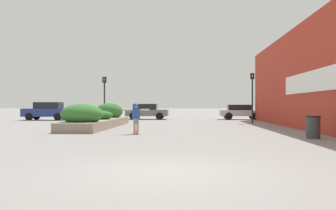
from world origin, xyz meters
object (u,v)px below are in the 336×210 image
(skateboarder, at_px, (136,115))
(traffic_light_left, at_px, (104,92))
(skateboard, at_px, (136,132))
(car_rightmost, at_px, (147,111))
(trash_bin, at_px, (313,127))
(car_leftmost, at_px, (240,112))
(car_center_right, at_px, (47,111))
(traffic_light_right, at_px, (252,89))

(skateboarder, xyz_separation_m, traffic_light_left, (-3.94, 10.78, 1.48))
(skateboard, height_order, car_rightmost, car_rightmost)
(trash_bin, bearing_deg, car_leftmost, 90.36)
(trash_bin, bearing_deg, skateboarder, 165.04)
(car_center_right, distance_m, car_rightmost, 9.09)
(trash_bin, bearing_deg, car_rightmost, 114.12)
(skateboarder, bearing_deg, car_rightmost, 79.59)
(skateboarder, relative_size, car_rightmost, 0.34)
(skateboarder, height_order, car_leftmost, skateboarder)
(car_leftmost, bearing_deg, skateboarder, -22.06)
(skateboarder, height_order, traffic_light_right, traffic_light_right)
(skateboarder, relative_size, traffic_light_right, 0.36)
(trash_bin, height_order, traffic_light_right, traffic_light_right)
(skateboard, distance_m, car_rightmost, 18.17)
(trash_bin, relative_size, car_rightmost, 0.23)
(skateboarder, height_order, car_center_right, car_center_right)
(trash_bin, distance_m, traffic_light_left, 17.25)
(skateboard, xyz_separation_m, traffic_light_left, (-3.94, 10.78, 2.32))
(car_rightmost, bearing_deg, skateboard, 4.78)
(car_leftmost, bearing_deg, trash_bin, 0.36)
(skateboard, bearing_deg, traffic_light_left, 94.89)
(car_leftmost, relative_size, car_rightmost, 0.99)
(trash_bin, distance_m, car_leftmost, 20.15)
(skateboard, xyz_separation_m, car_rightmost, (-1.51, 18.09, 0.71))
(car_leftmost, bearing_deg, skateboard, -22.06)
(car_leftmost, xyz_separation_m, traffic_light_left, (-11.30, -7.37, 1.65))
(car_center_right, bearing_deg, car_rightmost, -75.33)
(car_leftmost, xyz_separation_m, car_rightmost, (-8.87, -0.06, 0.03))
(car_rightmost, bearing_deg, traffic_light_right, 49.92)
(skateboard, relative_size, traffic_light_left, 0.21)
(traffic_light_right, bearing_deg, skateboarder, -123.88)
(car_center_right, height_order, traffic_light_left, traffic_light_left)
(trash_bin, bearing_deg, skateboard, 165.04)
(skateboarder, bearing_deg, car_center_right, 107.93)
(traffic_light_right, bearing_deg, car_rightmost, 139.92)
(skateboarder, relative_size, car_center_right, 0.32)
(skateboard, bearing_deg, trash_bin, -30.15)
(car_leftmost, distance_m, traffic_light_right, 7.62)
(trash_bin, xyz_separation_m, car_leftmost, (-0.13, 20.15, 0.28))
(trash_bin, xyz_separation_m, traffic_light_left, (-11.42, 12.78, 1.93))
(traffic_light_right, bearing_deg, car_center_right, 163.93)
(car_rightmost, bearing_deg, traffic_light_left, -18.38)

